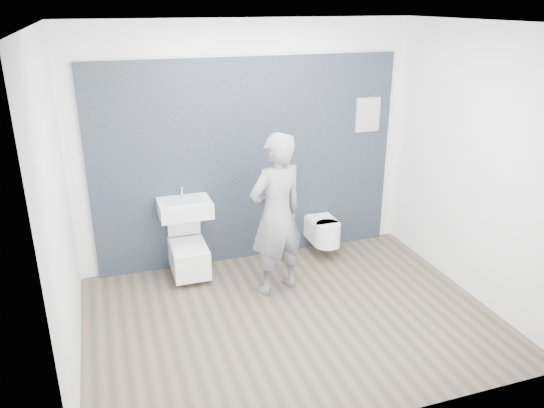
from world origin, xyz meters
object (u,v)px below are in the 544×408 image
object	(u,v)px
washbasin	(185,208)
toilet_square	(189,256)
visitor	(276,215)
toilet_rounded	(324,231)

from	to	relation	value
washbasin	toilet_square	bearing A→B (deg)	-90.00
visitor	toilet_rounded	bearing A→B (deg)	-160.32
toilet_square	visitor	distance (m)	1.21
washbasin	visitor	size ratio (longest dim) A/B	0.33
washbasin	toilet_rounded	xyz separation A→B (m)	(1.67, -0.05, -0.50)
toilet_square	visitor	world-z (taller)	visitor
washbasin	visitor	world-z (taller)	visitor
toilet_square	toilet_rounded	xyz separation A→B (m)	(1.67, 0.01, 0.07)
toilet_square	visitor	xyz separation A→B (m)	(0.85, -0.59, 0.62)
toilet_rounded	visitor	size ratio (longest dim) A/B	0.30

